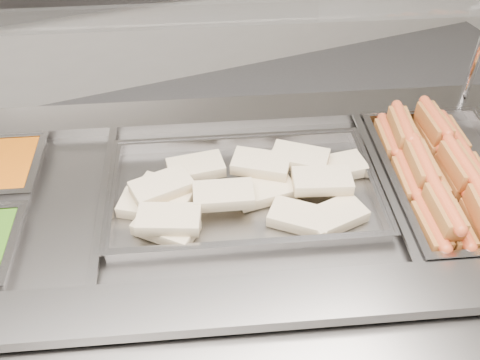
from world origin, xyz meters
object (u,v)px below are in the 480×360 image
object	(u,v)px
sneeze_guard	(212,18)
pan_wraps	(244,193)
steam_counter	(224,291)
pan_hotdogs	(450,185)

from	to	relation	value
sneeze_guard	pan_wraps	size ratio (longest dim) A/B	2.18
steam_counter	pan_wraps	bearing A→B (deg)	-15.83
steam_counter	sneeze_guard	bearing A→B (deg)	74.17
steam_counter	pan_wraps	size ratio (longest dim) A/B	2.67
steam_counter	pan_hotdogs	distance (m)	0.81
steam_counter	pan_hotdogs	bearing A→B (deg)	-15.83
pan_hotdogs	pan_wraps	world-z (taller)	same
pan_wraps	steam_counter	bearing A→B (deg)	164.17
steam_counter	pan_wraps	xyz separation A→B (m)	(0.06, -0.02, 0.46)
steam_counter	sneeze_guard	size ratio (longest dim) A/B	1.22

